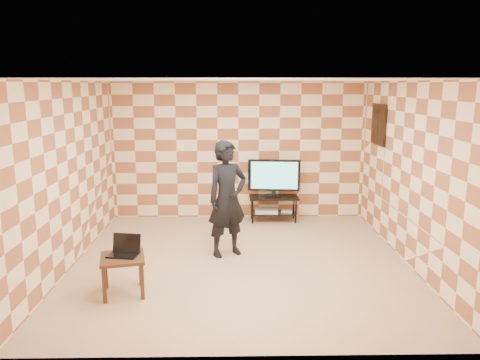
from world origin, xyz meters
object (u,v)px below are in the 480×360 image
Objects in this scene: tv_stand at (274,203)px; tv at (274,176)px; side_table at (123,263)px; person at (227,199)px.

tv is at bearing -85.32° from tv_stand.
tv reaches higher than tv_stand.
tv_stand and side_table have the same top height.
tv_stand is 3.91m from side_table.
tv_stand is at bearing 34.68° from person.
person reaches higher than side_table.
tv_stand is at bearing 94.68° from tv.
side_table is 1.98m from person.
person is (-0.89, -1.83, 0.54)m from tv_stand.
tv is 2.03m from person.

